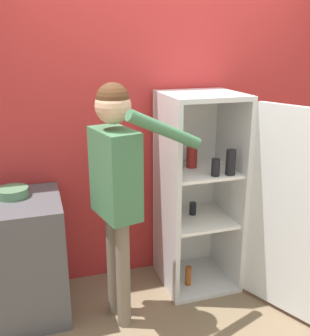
% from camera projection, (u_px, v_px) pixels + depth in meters
% --- Properties ---
extents(ground_plane, '(12.00, 12.00, 0.00)m').
position_uv_depth(ground_plane, '(207.00, 333.00, 2.74)').
color(ground_plane, '#7A664C').
extents(wall_back, '(7.00, 0.06, 2.55)m').
position_uv_depth(wall_back, '(164.00, 126.00, 3.24)').
color(wall_back, '#B72D2D').
rests_on(wall_back, ground_plane).
extents(refrigerator, '(0.87, 1.11, 1.58)m').
position_uv_depth(refrigerator, '(214.00, 195.00, 3.09)').
color(refrigerator, silver).
rests_on(refrigerator, ground_plane).
extents(person, '(0.71, 0.49, 1.71)m').
position_uv_depth(person, '(116.00, 174.00, 2.56)').
color(person, '#726656').
rests_on(person, ground_plane).
extents(counter, '(0.67, 0.62, 0.90)m').
position_uv_depth(counter, '(17.00, 259.00, 2.82)').
color(counter, '#4C4C51').
rests_on(counter, ground_plane).
extents(bowl, '(0.22, 0.22, 0.06)m').
position_uv_depth(bowl, '(13.00, 192.00, 2.75)').
color(bowl, '#517F5B').
rests_on(bowl, counter).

